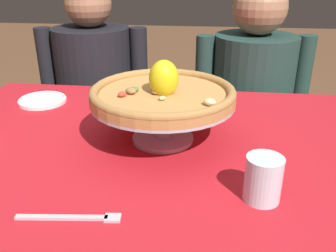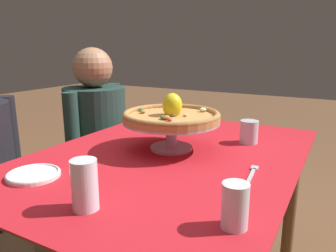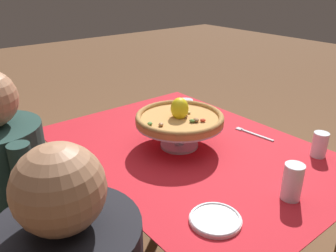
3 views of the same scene
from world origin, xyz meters
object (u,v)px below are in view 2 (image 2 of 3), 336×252
(water_glass_front_right, at_px, (249,133))
(diner_right, at_px, (97,147))
(side_plate, at_px, (34,174))
(pizza_stand, at_px, (171,128))
(water_glass_front_left, at_px, (235,209))
(water_glass_side_left, at_px, (85,188))
(dinner_fork, at_px, (251,176))
(pizza, at_px, (171,115))

(water_glass_front_right, relative_size, diner_right, 0.09)
(side_plate, bearing_deg, pizza_stand, -28.11)
(water_glass_front_left, height_order, side_plate, water_glass_front_left)
(water_glass_front_right, xyz_separation_m, diner_right, (0.08, 0.94, -0.23))
(water_glass_side_left, bearing_deg, dinner_fork, -37.13)
(water_glass_front_right, bearing_deg, water_glass_front_left, -167.39)
(water_glass_side_left, bearing_deg, water_glass_front_right, -14.80)
(water_glass_front_right, bearing_deg, diner_right, 85.35)
(pizza, xyz_separation_m, water_glass_front_left, (-0.45, -0.41, -0.10))
(pizza_stand, distance_m, side_plate, 0.54)
(water_glass_front_right, distance_m, water_glass_front_left, 0.71)
(pizza, distance_m, side_plate, 0.55)
(pizza_stand, xyz_separation_m, water_glass_side_left, (-0.55, -0.04, -0.03))
(water_glass_front_left, bearing_deg, pizza, 42.29)
(water_glass_front_left, xyz_separation_m, side_plate, (-0.02, 0.66, -0.04))
(diner_right, bearing_deg, water_glass_side_left, -139.91)
(pizza, height_order, side_plate, pizza)
(pizza, height_order, diner_right, diner_right)
(water_glass_front_left, bearing_deg, water_glass_front_right, 12.61)
(pizza_stand, bearing_deg, side_plate, 151.89)
(dinner_fork, height_order, diner_right, diner_right)
(water_glass_side_left, distance_m, dinner_fork, 0.53)
(pizza_stand, relative_size, water_glass_front_left, 3.57)
(pizza_stand, bearing_deg, dinner_fork, -109.29)
(water_glass_front_right, bearing_deg, water_glass_side_left, 165.20)
(pizza_stand, bearing_deg, pizza, -43.59)
(water_glass_front_left, bearing_deg, diner_right, 54.98)
(pizza, bearing_deg, pizza_stand, 136.41)
(pizza_stand, relative_size, water_glass_front_right, 3.93)
(water_glass_front_right, distance_m, side_plate, 0.88)
(side_plate, relative_size, diner_right, 0.14)
(water_glass_front_right, height_order, diner_right, diner_right)
(pizza_stand, xyz_separation_m, water_glass_front_left, (-0.45, -0.41, -0.04))
(pizza_stand, distance_m, pizza, 0.05)
(pizza_stand, xyz_separation_m, dinner_fork, (-0.13, -0.36, -0.09))
(water_glass_side_left, distance_m, diner_right, 1.16)
(side_plate, bearing_deg, water_glass_front_left, -87.89)
(side_plate, distance_m, dinner_fork, 0.71)
(pizza_stand, height_order, side_plate, pizza_stand)
(diner_right, bearing_deg, side_plate, -151.22)
(water_glass_side_left, relative_size, side_plate, 0.80)
(pizza, relative_size, water_glass_front_left, 3.58)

